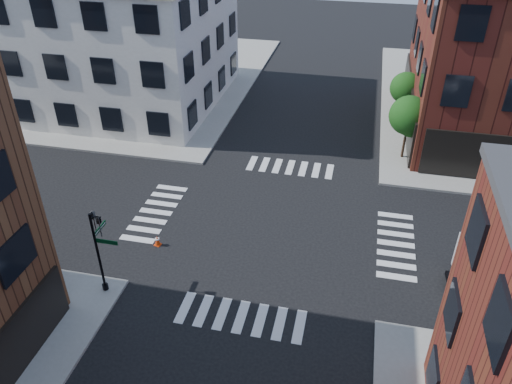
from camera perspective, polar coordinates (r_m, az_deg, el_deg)
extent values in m
plane|color=black|center=(28.65, 1.67, -4.04)|extent=(120.00, 120.00, 0.00)
cube|color=gray|center=(53.11, -16.94, 12.69)|extent=(30.00, 30.00, 0.15)
cube|color=silver|center=(46.45, -18.65, 16.68)|extent=(22.00, 16.00, 11.00)
cylinder|color=black|center=(36.54, 16.48, 4.93)|extent=(0.18, 0.18, 1.47)
cylinder|color=black|center=(36.22, 16.66, 5.95)|extent=(0.12, 0.12, 1.47)
sphere|color=#12360E|center=(35.53, 17.09, 8.36)|extent=(2.69, 2.69, 2.69)
sphere|color=#12360E|center=(35.68, 17.35, 7.45)|extent=(1.85, 1.85, 1.85)
cylinder|color=black|center=(42.00, 16.27, 8.58)|extent=(0.18, 0.18, 1.33)
cylinder|color=black|center=(41.74, 16.41, 9.41)|extent=(0.12, 0.12, 1.33)
sphere|color=#12360E|center=(41.19, 16.74, 11.34)|extent=(2.43, 2.43, 2.43)
sphere|color=#12360E|center=(41.29, 16.98, 10.61)|extent=(1.67, 1.67, 1.67)
cylinder|color=black|center=(24.29, -17.58, -6.84)|extent=(0.12, 0.12, 4.60)
cylinder|color=black|center=(25.56, -16.83, -10.30)|extent=(0.28, 0.28, 0.30)
cube|color=#053819|center=(23.53, -16.74, -5.47)|extent=(1.10, 0.03, 0.22)
cube|color=#053819|center=(24.00, -17.41, -4.01)|extent=(0.03, 1.10, 0.22)
imported|color=black|center=(23.24, -17.36, -3.79)|extent=(0.22, 0.18, 1.10)
imported|color=black|center=(23.62, -18.04, -3.28)|extent=(0.18, 0.22, 1.10)
cube|color=#B9B9BB|center=(26.03, 24.41, -7.66)|extent=(2.18, 2.54, 1.99)
cube|color=black|center=(25.54, 22.56, -7.00)|extent=(0.26, 1.89, 0.89)
cylinder|color=black|center=(25.94, 24.40, -10.91)|extent=(1.02, 0.43, 0.99)
cylinder|color=black|center=(27.43, 23.43, -7.93)|extent=(1.02, 0.43, 0.99)
cube|color=#E6390A|center=(27.89, -11.15, -5.92)|extent=(0.41, 0.41, 0.04)
cone|color=#E6390A|center=(27.71, -11.21, -5.45)|extent=(0.39, 0.39, 0.62)
cylinder|color=white|center=(27.65, -11.23, -5.30)|extent=(0.24, 0.24, 0.07)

